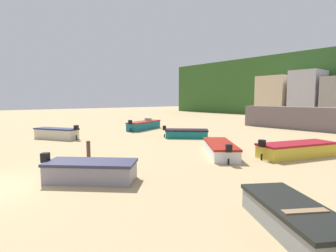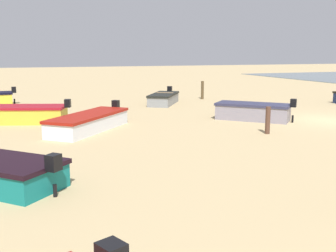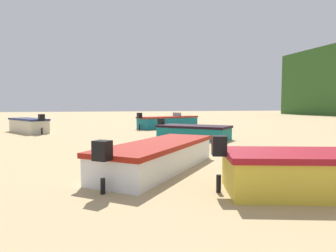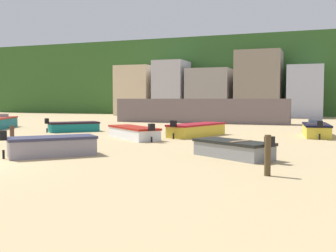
% 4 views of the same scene
% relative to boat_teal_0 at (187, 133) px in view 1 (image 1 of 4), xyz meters
% --- Properties ---
extents(harbor_pier, '(18.25, 2.40, 2.53)m').
position_rel_boat_teal_0_xyz_m(harbor_pier, '(5.92, 14.61, 0.89)').
color(harbor_pier, slate).
rests_on(harbor_pier, ground).
extents(townhouse_left, '(5.45, 6.56, 7.60)m').
position_rel_boat_teal_0_xyz_m(townhouse_left, '(-9.07, 31.89, 3.42)').
color(townhouse_left, beige).
rests_on(townhouse_left, ground).
extents(townhouse_centre_left, '(4.54, 5.19, 8.17)m').
position_rel_boat_teal_0_xyz_m(townhouse_centre_left, '(-3.26, 31.21, 3.71)').
color(townhouse_centre_left, '#B7B3BE').
rests_on(townhouse_centre_left, ground).
extents(boat_teal_0, '(3.83, 3.86, 1.06)m').
position_rel_boat_teal_0_xyz_m(boat_teal_0, '(0.00, 0.00, 0.00)').
color(boat_teal_0, '#127170').
rests_on(boat_teal_0, ground).
extents(boat_grey_1, '(3.69, 3.74, 1.18)m').
position_rel_boat_teal_0_xyz_m(boat_grey_1, '(6.73, -11.91, 0.06)').
color(boat_grey_1, gray).
rests_on(boat_grey_1, ground).
extents(boat_yellow_3, '(3.04, 5.26, 1.17)m').
position_rel_boat_teal_0_xyz_m(boat_yellow_3, '(9.95, -0.39, 0.05)').
color(boat_yellow_3, gold).
rests_on(boat_yellow_3, ground).
extents(boat_white_5, '(4.65, 4.28, 1.08)m').
position_rel_boat_teal_0_xyz_m(boat_white_5, '(6.72, -3.51, 0.01)').
color(boat_white_5, white).
rests_on(boat_white_5, ground).
extents(boat_cream_6, '(4.02, 3.06, 1.25)m').
position_rel_boat_teal_0_xyz_m(boat_cream_6, '(-6.65, -9.13, 0.10)').
color(boat_cream_6, beige).
rests_on(boat_cream_6, ground).
extents(boat_grey_8, '(3.82, 3.13, 1.05)m').
position_rel_boat_teal_0_xyz_m(boat_grey_8, '(14.27, -9.65, -0.00)').
color(boat_grey_8, gray).
rests_on(boat_grey_8, ground).
extents(boat_teal_9, '(3.40, 5.35, 1.25)m').
position_rel_boat_teal_0_xyz_m(boat_teal_9, '(-7.79, 0.78, 0.10)').
color(boat_teal_9, '#146D7B').
rests_on(boat_teal_9, ground).
extents(mooring_post_mid_beach, '(0.21, 0.21, 1.17)m').
position_rel_boat_teal_0_xyz_m(mooring_post_mid_beach, '(3.43, -10.59, 0.21)').
color(mooring_post_mid_beach, '#503427').
rests_on(mooring_post_mid_beach, ground).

